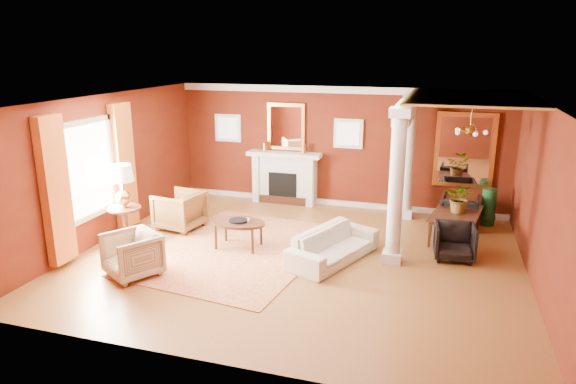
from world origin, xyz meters
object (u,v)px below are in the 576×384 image
(sofa, at_px, (334,240))
(armchair_stripe, at_px, (132,253))
(coffee_table, at_px, (238,224))
(dining_table, at_px, (457,218))
(side_table, at_px, (123,190))
(armchair_leopard, at_px, (180,208))

(sofa, relative_size, armchair_stripe, 2.38)
(coffee_table, height_order, dining_table, dining_table)
(armchair_stripe, distance_m, dining_table, 6.33)
(sofa, relative_size, coffee_table, 1.86)
(side_table, bearing_deg, dining_table, 19.04)
(side_table, bearing_deg, sofa, 5.14)
(coffee_table, bearing_deg, side_table, -169.40)
(armchair_leopard, height_order, coffee_table, armchair_leopard)
(side_table, distance_m, dining_table, 6.69)
(coffee_table, relative_size, dining_table, 0.69)
(dining_table, bearing_deg, coffee_table, 123.47)
(sofa, height_order, armchair_stripe, armchair_stripe)
(armchair_leopard, relative_size, dining_table, 0.58)
(sofa, xyz_separation_m, coffee_table, (-1.89, 0.05, 0.10))
(armchair_stripe, height_order, side_table, side_table)
(armchair_leopard, xyz_separation_m, coffee_table, (1.63, -0.67, 0.04))
(armchair_leopard, height_order, armchair_stripe, armchair_leopard)
(coffee_table, bearing_deg, sofa, -1.45)
(sofa, relative_size, dining_table, 1.27)
(armchair_stripe, xyz_separation_m, dining_table, (5.30, 3.47, 0.02))
(armchair_stripe, distance_m, coffee_table, 2.12)
(armchair_leopard, relative_size, side_table, 0.56)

